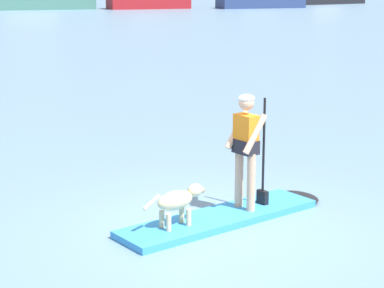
% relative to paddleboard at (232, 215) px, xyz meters
% --- Properties ---
extents(ground_plane, '(400.00, 400.00, 0.00)m').
position_rel_paddleboard_xyz_m(ground_plane, '(-0.22, -0.06, -0.05)').
color(ground_plane, slate).
extents(paddleboard, '(3.45, 1.59, 0.10)m').
position_rel_paddleboard_xyz_m(paddleboard, '(0.00, 0.00, 0.00)').
color(paddleboard, '#338CD8').
rests_on(paddleboard, ground_plane).
extents(person_paddler, '(0.66, 0.56, 1.66)m').
position_rel_paddleboard_xyz_m(person_paddler, '(0.25, 0.07, 1.01)').
color(person_paddler, tan).
rests_on(person_paddler, paddleboard).
extents(dog, '(1.00, 0.37, 0.53)m').
position_rel_paddleboard_xyz_m(dog, '(-0.91, -0.24, 0.40)').
color(dog, '#CCB78C').
rests_on(dog, paddleboard).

